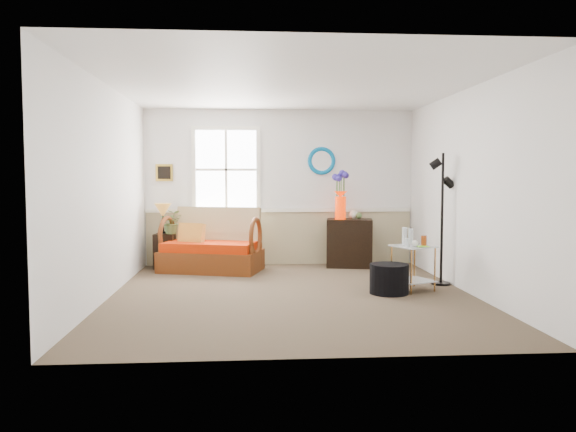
{
  "coord_description": "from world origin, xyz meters",
  "views": [
    {
      "loc": [
        -0.56,
        -6.94,
        1.47
      ],
      "look_at": [
        -0.03,
        0.22,
        0.98
      ],
      "focal_mm": 35.0,
      "sensor_mm": 36.0,
      "label": 1
    }
  ],
  "objects": [
    {
      "name": "ceiling",
      "position": [
        0.0,
        0.0,
        2.6
      ],
      "size": [
        4.5,
        5.0,
        0.01
      ],
      "primitive_type": "cube",
      "color": "white",
      "rests_on": "walls"
    },
    {
      "name": "window",
      "position": [
        -0.9,
        2.47,
        1.6
      ],
      "size": [
        1.14,
        0.06,
        1.44
      ],
      "primitive_type": null,
      "color": "white",
      "rests_on": "walls"
    },
    {
      "name": "flower_vase",
      "position": [
        0.97,
        2.14,
        1.17
      ],
      "size": [
        0.27,
        0.27,
        0.77
      ],
      "primitive_type": null,
      "rotation": [
        0.0,
        0.0,
        0.2
      ],
      "color": "red",
      "rests_on": "cabinet"
    },
    {
      "name": "lamp_stand",
      "position": [
        -1.89,
        2.21,
        0.28
      ],
      "size": [
        0.34,
        0.34,
        0.56
      ],
      "primitive_type": null,
      "rotation": [
        0.0,
        0.0,
        -0.09
      ],
      "color": "black",
      "rests_on": "floor"
    },
    {
      "name": "chair_rail",
      "position": [
        0.0,
        2.47,
        0.92
      ],
      "size": [
        4.46,
        0.04,
        0.06
      ],
      "primitive_type": "cube",
      "color": "white",
      "rests_on": "walls"
    },
    {
      "name": "ottoman",
      "position": [
        1.23,
        -0.02,
        0.19
      ],
      "size": [
        0.5,
        0.5,
        0.38
      ],
      "primitive_type": "cylinder",
      "rotation": [
        0.0,
        0.0,
        -0.02
      ],
      "color": "black",
      "rests_on": "floor"
    },
    {
      "name": "walls",
      "position": [
        0.0,
        0.0,
        1.3
      ],
      "size": [
        4.51,
        5.01,
        2.6
      ],
      "color": "white",
      "rests_on": "floor"
    },
    {
      "name": "cabinet",
      "position": [
        1.12,
        2.15,
        0.39
      ],
      "size": [
        0.81,
        0.59,
        0.79
      ],
      "primitive_type": null,
      "rotation": [
        0.0,
        0.0,
        -0.18
      ],
      "color": "black",
      "rests_on": "floor"
    },
    {
      "name": "tabletop_items",
      "position": [
        1.62,
        0.16,
        0.7
      ],
      "size": [
        0.4,
        0.4,
        0.23
      ],
      "primitive_type": null,
      "rotation": [
        0.0,
        0.0,
        0.04
      ],
      "color": "silver",
      "rests_on": "side_table"
    },
    {
      "name": "loveseat",
      "position": [
        -1.12,
        1.87,
        0.5
      ],
      "size": [
        1.7,
        1.24,
        0.99
      ],
      "primitive_type": null,
      "rotation": [
        0.0,
        0.0,
        -0.28
      ],
      "color": "#6E2807",
      "rests_on": "floor"
    },
    {
      "name": "throw_pillow",
      "position": [
        -1.43,
        1.89,
        0.54
      ],
      "size": [
        0.43,
        0.29,
        0.43
      ],
      "primitive_type": null,
      "rotation": [
        0.0,
        0.0,
        -0.47
      ],
      "color": "#BB5A08",
      "rests_on": "loveseat"
    },
    {
      "name": "picture",
      "position": [
        -1.92,
        2.48,
        1.55
      ],
      "size": [
        0.28,
        0.03,
        0.28
      ],
      "primitive_type": "cube",
      "color": "#B28C2E",
      "rests_on": "walls"
    },
    {
      "name": "floor_lamp",
      "position": [
        2.1,
        0.52,
        0.9
      ],
      "size": [
        0.32,
        0.32,
        1.8
      ],
      "primitive_type": null,
      "rotation": [
        0.0,
        0.0,
        -0.29
      ],
      "color": "black",
      "rests_on": "floor"
    },
    {
      "name": "mirror",
      "position": [
        0.7,
        2.48,
        1.75
      ],
      "size": [
        0.47,
        0.07,
        0.47
      ],
      "primitive_type": "torus",
      "rotation": [
        1.57,
        0.0,
        0.0
      ],
      "color": "#078AC7",
      "rests_on": "walls"
    },
    {
      "name": "potted_plant",
      "position": [
        -1.77,
        2.17,
        0.71
      ],
      "size": [
        0.38,
        0.41,
        0.3
      ],
      "primitive_type": "imported",
      "rotation": [
        0.0,
        0.0,
        -0.08
      ],
      "color": "#53723B",
      "rests_on": "lamp_stand"
    },
    {
      "name": "table_lamp",
      "position": [
        -1.91,
        2.19,
        0.81
      ],
      "size": [
        0.27,
        0.27,
        0.49
      ],
      "primitive_type": null,
      "rotation": [
        0.0,
        0.0,
        -0.01
      ],
      "color": "#BE7B2A",
      "rests_on": "lamp_stand"
    },
    {
      "name": "wainscot",
      "position": [
        0.0,
        2.48,
        0.45
      ],
      "size": [
        4.46,
        0.02,
        0.9
      ],
      "primitive_type": "cube",
      "color": "tan",
      "rests_on": "walls"
    },
    {
      "name": "side_table",
      "position": [
        1.59,
        0.16,
        0.29
      ],
      "size": [
        0.61,
        0.61,
        0.59
      ],
      "primitive_type": null,
      "rotation": [
        0.0,
        0.0,
        0.42
      ],
      "color": "#A67032",
      "rests_on": "floor"
    },
    {
      "name": "floor",
      "position": [
        0.0,
        0.0,
        0.0
      ],
      "size": [
        4.5,
        5.0,
        0.01
      ],
      "primitive_type": "cube",
      "color": "brown",
      "rests_on": "ground"
    }
  ]
}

